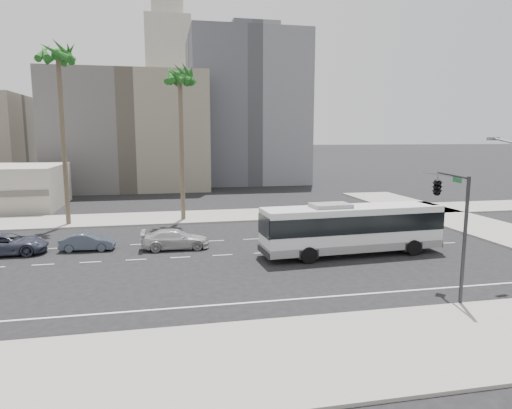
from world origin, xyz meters
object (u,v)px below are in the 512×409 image
object	(u,v)px
car_a	(175,239)
car_c	(7,244)
city_bus	(352,227)
palm_mid	(58,59)
car_b	(87,242)
traffic_signal	(440,191)
palm_near	(180,80)

from	to	relation	value
car_a	car_c	distance (m)	11.97
city_bus	palm_mid	world-z (taller)	palm_mid
car_b	palm_mid	size ratio (longest dim) A/B	0.23
traffic_signal	car_b	bearing A→B (deg)	159.24
car_a	car_b	distance (m)	6.50
city_bus	palm_near	size ratio (longest dim) A/B	0.87
car_a	car_b	bearing A→B (deg)	83.25
palm_near	palm_mid	size ratio (longest dim) A/B	0.89
traffic_signal	palm_near	distance (m)	27.81
car_a	traffic_signal	bearing A→B (deg)	-128.43
car_a	city_bus	bearing A→B (deg)	-108.25
car_b	car_c	size ratio (longest dim) A/B	0.71
city_bus	palm_near	bearing A→B (deg)	122.45
city_bus	car_a	xyz separation A→B (m)	(-12.38, 4.20, -1.24)
car_c	palm_mid	bearing A→B (deg)	-14.16
car_c	traffic_signal	bearing A→B (deg)	-117.28
city_bus	car_c	size ratio (longest dim) A/B	2.40
city_bus	car_c	bearing A→B (deg)	165.26
car_b	traffic_signal	distance (m)	24.62
palm_mid	palm_near	bearing A→B (deg)	1.76
palm_near	car_c	bearing A→B (deg)	-140.54
car_c	palm_mid	xyz separation A→B (m)	(2.20, 10.41, 14.58)
city_bus	car_b	bearing A→B (deg)	161.81
city_bus	car_b	distance (m)	19.53
city_bus	traffic_signal	size ratio (longest dim) A/B	2.02
palm_near	traffic_signal	bearing A→B (deg)	-60.19
car_b	traffic_signal	size ratio (longest dim) A/B	0.60
car_c	car_a	bearing A→B (deg)	-95.74
palm_near	car_a	bearing A→B (deg)	-95.50
palm_near	city_bus	bearing A→B (deg)	-54.28
car_a	palm_mid	distance (m)	20.80
car_b	car_c	xyz separation A→B (m)	(-5.50, -0.08, 0.12)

